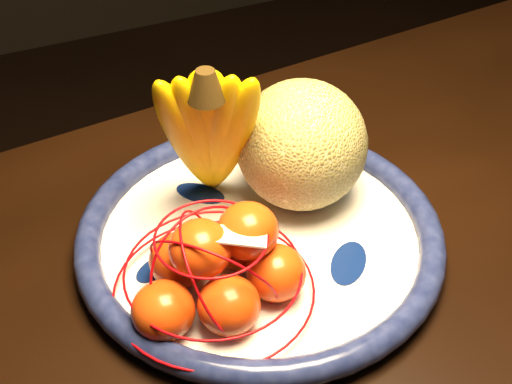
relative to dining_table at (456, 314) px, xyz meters
name	(u,v)px	position (x,y,z in m)	size (l,w,h in m)	color
dining_table	(456,314)	(0.00, 0.00, 0.00)	(1.61, 1.06, 0.76)	black
fruit_bowl	(260,236)	(-0.19, 0.12, 0.10)	(0.40, 0.40, 0.03)	white
cantaloupe	(302,145)	(-0.12, 0.16, 0.17)	(0.15, 0.15, 0.15)	olive
banana_bunch	(209,129)	(-0.22, 0.19, 0.20)	(0.13, 0.14, 0.22)	yellow
mandarin_bag	(219,268)	(-0.27, 0.06, 0.13)	(0.23, 0.23, 0.13)	#FF561A
price_tag	(228,235)	(-0.26, 0.05, 0.18)	(0.07, 0.03, 0.00)	white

